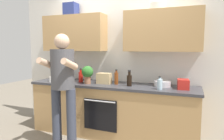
{
  "coord_description": "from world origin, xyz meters",
  "views": [
    {
      "loc": [
        1.23,
        -3.13,
        1.51
      ],
      "look_at": [
        0.06,
        -0.1,
        1.15
      ],
      "focal_mm": 32.42,
      "sensor_mm": 36.0,
      "label": 1
    }
  ],
  "objects_px": {
    "cup_stoneware": "(81,78)",
    "mixing_bowl": "(163,84)",
    "grocery_bag_bread": "(104,78)",
    "bottle_wine": "(66,74)",
    "person_standing": "(63,82)",
    "bottle_hotsauce": "(81,77)",
    "cup_coffee": "(51,79)",
    "bottle_water": "(160,84)",
    "bottle_soy": "(129,80)",
    "grocery_bag_crisps": "(183,84)",
    "potted_herb": "(87,73)",
    "bottle_vinegar": "(116,78)"
  },
  "relations": [
    {
      "from": "cup_stoneware",
      "to": "potted_herb",
      "type": "distance_m",
      "value": 0.43
    },
    {
      "from": "cup_coffee",
      "to": "grocery_bag_bread",
      "type": "bearing_deg",
      "value": 10.47
    },
    {
      "from": "bottle_hotsauce",
      "to": "cup_coffee",
      "type": "xyz_separation_m",
      "value": [
        -0.51,
        -0.16,
        -0.05
      ]
    },
    {
      "from": "bottle_vinegar",
      "to": "mixing_bowl",
      "type": "relative_size",
      "value": 0.97
    },
    {
      "from": "bottle_wine",
      "to": "cup_stoneware",
      "type": "distance_m",
      "value": 0.32
    },
    {
      "from": "cup_coffee",
      "to": "bottle_vinegar",
      "type": "bearing_deg",
      "value": 9.22
    },
    {
      "from": "bottle_water",
      "to": "potted_herb",
      "type": "relative_size",
      "value": 0.64
    },
    {
      "from": "mixing_bowl",
      "to": "grocery_bag_bread",
      "type": "xyz_separation_m",
      "value": [
        -0.96,
        -0.11,
        0.05
      ]
    },
    {
      "from": "bottle_soy",
      "to": "grocery_bag_crisps",
      "type": "xyz_separation_m",
      "value": [
        0.81,
        0.06,
        -0.03
      ]
    },
    {
      "from": "bottle_wine",
      "to": "cup_stoneware",
      "type": "bearing_deg",
      "value": 9.94
    },
    {
      "from": "person_standing",
      "to": "bottle_hotsauce",
      "type": "xyz_separation_m",
      "value": [
        -0.07,
        0.64,
        -0.01
      ]
    },
    {
      "from": "bottle_hotsauce",
      "to": "potted_herb",
      "type": "distance_m",
      "value": 0.22
    },
    {
      "from": "bottle_soy",
      "to": "potted_herb",
      "type": "relative_size",
      "value": 0.84
    },
    {
      "from": "cup_coffee",
      "to": "person_standing",
      "type": "bearing_deg",
      "value": -39.74
    },
    {
      "from": "bottle_wine",
      "to": "mixing_bowl",
      "type": "bearing_deg",
      "value": -0.57
    },
    {
      "from": "bottle_hotsauce",
      "to": "cup_stoneware",
      "type": "height_order",
      "value": "bottle_hotsauce"
    },
    {
      "from": "bottle_hotsauce",
      "to": "mixing_bowl",
      "type": "relative_size",
      "value": 0.94
    },
    {
      "from": "bottle_vinegar",
      "to": "bottle_wine",
      "type": "distance_m",
      "value": 1.08
    },
    {
      "from": "mixing_bowl",
      "to": "potted_herb",
      "type": "relative_size",
      "value": 0.84
    },
    {
      "from": "cup_stoneware",
      "to": "bottle_wine",
      "type": "bearing_deg",
      "value": -170.06
    },
    {
      "from": "bottle_vinegar",
      "to": "bottle_water",
      "type": "relative_size",
      "value": 1.28
    },
    {
      "from": "person_standing",
      "to": "bottle_soy",
      "type": "distance_m",
      "value": 1.03
    },
    {
      "from": "grocery_bag_crisps",
      "to": "grocery_bag_bread",
      "type": "distance_m",
      "value": 1.27
    },
    {
      "from": "bottle_water",
      "to": "cup_stoneware",
      "type": "relative_size",
      "value": 2.12
    },
    {
      "from": "mixing_bowl",
      "to": "grocery_bag_crisps",
      "type": "bearing_deg",
      "value": -17.82
    },
    {
      "from": "bottle_hotsauce",
      "to": "cup_stoneware",
      "type": "xyz_separation_m",
      "value": [
        -0.1,
        0.19,
        -0.05
      ]
    },
    {
      "from": "bottle_hotsauce",
      "to": "grocery_bag_crisps",
      "type": "distance_m",
      "value": 1.72
    },
    {
      "from": "bottle_wine",
      "to": "mixing_bowl",
      "type": "xyz_separation_m",
      "value": [
        1.82,
        -0.02,
        -0.06
      ]
    },
    {
      "from": "bottle_wine",
      "to": "cup_coffee",
      "type": "xyz_separation_m",
      "value": [
        -0.1,
        -0.3,
        -0.06
      ]
    },
    {
      "from": "cup_stoneware",
      "to": "grocery_bag_bread",
      "type": "xyz_separation_m",
      "value": [
        0.54,
        -0.18,
        0.04
      ]
    },
    {
      "from": "bottle_vinegar",
      "to": "bottle_soy",
      "type": "xyz_separation_m",
      "value": [
        0.24,
        -0.07,
        -0.0
      ]
    },
    {
      "from": "person_standing",
      "to": "bottle_wine",
      "type": "xyz_separation_m",
      "value": [
        -0.48,
        0.78,
        -0.01
      ]
    },
    {
      "from": "cup_stoneware",
      "to": "mixing_bowl",
      "type": "relative_size",
      "value": 0.36
    },
    {
      "from": "bottle_wine",
      "to": "grocery_bag_crisps",
      "type": "xyz_separation_m",
      "value": [
        2.13,
        -0.12,
        -0.04
      ]
    },
    {
      "from": "person_standing",
      "to": "mixing_bowl",
      "type": "distance_m",
      "value": 1.54
    },
    {
      "from": "bottle_water",
      "to": "grocery_bag_crisps",
      "type": "bearing_deg",
      "value": 26.27
    },
    {
      "from": "person_standing",
      "to": "grocery_bag_crisps",
      "type": "relative_size",
      "value": 8.72
    },
    {
      "from": "mixing_bowl",
      "to": "cup_coffee",
      "type": "bearing_deg",
      "value": -171.62
    },
    {
      "from": "bottle_hotsauce",
      "to": "grocery_bag_crisps",
      "type": "bearing_deg",
      "value": 0.7
    },
    {
      "from": "cup_stoneware",
      "to": "mixing_bowl",
      "type": "height_order",
      "value": "cup_stoneware"
    },
    {
      "from": "bottle_soy",
      "to": "cup_stoneware",
      "type": "bearing_deg",
      "value": 167.05
    },
    {
      "from": "bottle_water",
      "to": "mixing_bowl",
      "type": "bearing_deg",
      "value": 88.57
    },
    {
      "from": "cup_stoneware",
      "to": "mixing_bowl",
      "type": "bearing_deg",
      "value": -2.77
    },
    {
      "from": "mixing_bowl",
      "to": "grocery_bag_crisps",
      "type": "xyz_separation_m",
      "value": [
        0.31,
        -0.1,
        0.03
      ]
    },
    {
      "from": "cup_coffee",
      "to": "mixing_bowl",
      "type": "relative_size",
      "value": 0.36
    },
    {
      "from": "mixing_bowl",
      "to": "grocery_bag_bread",
      "type": "distance_m",
      "value": 0.97
    },
    {
      "from": "person_standing",
      "to": "grocery_bag_crisps",
      "type": "xyz_separation_m",
      "value": [
        1.64,
        0.67,
        -0.04
      ]
    },
    {
      "from": "bottle_hotsauce",
      "to": "potted_herb",
      "type": "relative_size",
      "value": 0.79
    },
    {
      "from": "person_standing",
      "to": "bottle_vinegar",
      "type": "distance_m",
      "value": 0.9
    },
    {
      "from": "grocery_bag_crisps",
      "to": "bottle_soy",
      "type": "bearing_deg",
      "value": -175.89
    }
  ]
}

